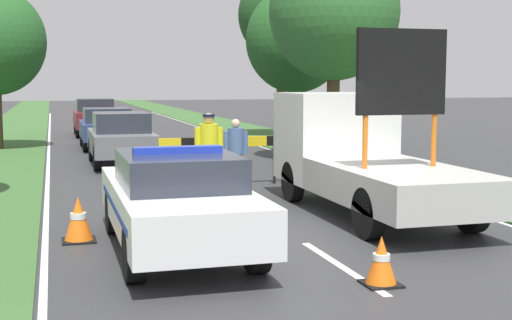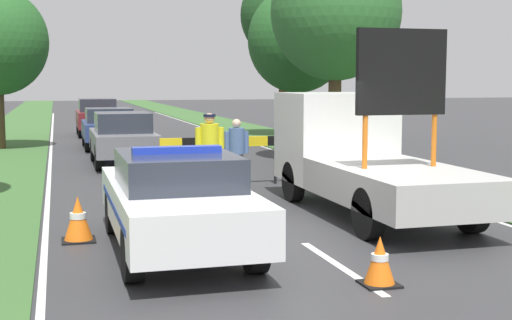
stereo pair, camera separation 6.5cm
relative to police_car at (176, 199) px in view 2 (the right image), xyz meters
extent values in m
plane|color=#333335|center=(1.99, 0.53, -0.78)|extent=(160.00, 160.00, 0.00)
cube|color=silver|center=(1.99, -1.49, -0.77)|extent=(0.12, 2.85, 0.01)
cube|color=silver|center=(1.99, 4.68, -0.77)|extent=(0.12, 2.85, 0.01)
cube|color=silver|center=(1.99, 10.85, -0.77)|extent=(0.12, 2.85, 0.01)
cube|color=silver|center=(1.99, 17.01, -0.77)|extent=(0.12, 2.85, 0.01)
cube|color=silver|center=(1.99, 23.18, -0.77)|extent=(0.12, 2.85, 0.01)
cube|color=silver|center=(1.99, 29.35, -0.77)|extent=(0.12, 2.85, 0.01)
cube|color=silver|center=(1.99, 35.51, -0.77)|extent=(0.12, 2.85, 0.01)
cube|color=silver|center=(1.99, 41.68, -0.77)|extent=(0.12, 2.85, 0.01)
cube|color=silver|center=(-1.89, 15.49, -0.77)|extent=(0.10, 61.47, 0.01)
cube|color=silver|center=(5.86, 15.49, -0.77)|extent=(0.10, 61.47, 0.01)
cube|color=#38602D|center=(-3.57, 20.53, -0.76)|extent=(3.17, 120.00, 0.03)
cube|color=#38602D|center=(7.55, 20.53, -0.76)|extent=(3.17, 120.00, 0.03)
cube|color=white|center=(0.00, 0.02, -0.09)|extent=(1.83, 4.84, 0.63)
cube|color=#282D38|center=(0.00, -0.12, 0.45)|extent=(1.61, 2.23, 0.47)
cylinder|color=black|center=(-0.79, 1.52, -0.41)|extent=(0.24, 0.74, 0.74)
cylinder|color=black|center=(0.79, 1.52, -0.41)|extent=(0.24, 0.74, 0.74)
cylinder|color=black|center=(-0.79, -1.48, -0.41)|extent=(0.24, 0.74, 0.74)
cylinder|color=black|center=(0.79, -1.48, -0.41)|extent=(0.24, 0.74, 0.74)
cube|color=#1E38C6|center=(0.00, -0.12, 0.74)|extent=(1.28, 0.24, 0.10)
cube|color=#193399|center=(0.00, 0.02, -0.06)|extent=(1.84, 3.97, 0.10)
cube|color=black|center=(0.00, 2.48, -0.16)|extent=(1.00, 0.08, 0.38)
cube|color=white|center=(3.97, 3.65, 0.56)|extent=(2.09, 1.92, 1.83)
cube|color=#232833|center=(3.97, 4.59, 0.89)|extent=(1.78, 0.04, 0.81)
cube|color=#B2B2AD|center=(3.97, 0.72, -0.05)|extent=(2.09, 3.93, 0.61)
cylinder|color=#D16619|center=(3.33, 0.72, 0.70)|extent=(0.09, 0.09, 0.90)
cylinder|color=#D16619|center=(4.62, 0.72, 0.70)|extent=(0.09, 0.09, 0.90)
cube|color=black|center=(3.97, 0.72, 1.87)|extent=(1.62, 0.12, 1.45)
cylinder|color=black|center=(3.05, 3.65, -0.36)|extent=(0.24, 0.83, 0.83)
cylinder|color=black|center=(4.90, 3.65, -0.36)|extent=(0.24, 0.83, 0.83)
cylinder|color=black|center=(3.05, -0.06, -0.36)|extent=(0.24, 0.83, 0.83)
cylinder|color=black|center=(4.90, -0.06, -0.36)|extent=(0.24, 0.83, 0.83)
cylinder|color=black|center=(0.94, 6.19, -0.31)|extent=(0.07, 0.07, 0.93)
cylinder|color=black|center=(3.45, 6.19, -0.31)|extent=(0.07, 0.07, 0.93)
cube|color=yellow|center=(0.89, 6.19, 0.28)|extent=(0.52, 0.08, 0.23)
cube|color=black|center=(1.41, 6.19, 0.28)|extent=(0.52, 0.08, 0.23)
cube|color=yellow|center=(1.93, 6.19, 0.28)|extent=(0.52, 0.08, 0.23)
cube|color=black|center=(2.46, 6.19, 0.28)|extent=(0.52, 0.08, 0.23)
cube|color=yellow|center=(2.98, 6.19, 0.28)|extent=(0.52, 0.08, 0.23)
cube|color=black|center=(3.50, 6.19, 0.28)|extent=(0.52, 0.08, 0.23)
cylinder|color=#191E38|center=(1.48, 5.02, -0.33)|extent=(0.17, 0.17, 0.89)
cylinder|color=#191E38|center=(1.66, 5.02, -0.33)|extent=(0.17, 0.17, 0.89)
cylinder|color=yellow|center=(1.57, 5.02, 0.45)|extent=(0.41, 0.41, 0.67)
cylinder|color=yellow|center=(1.31, 5.02, 0.42)|extent=(0.13, 0.13, 0.57)
cylinder|color=yellow|center=(1.83, 5.02, 0.42)|extent=(0.13, 0.13, 0.57)
sphere|color=tan|center=(1.57, 5.02, 0.90)|extent=(0.23, 0.23, 0.23)
cylinder|color=#141933|center=(1.57, 5.02, 0.97)|extent=(0.27, 0.27, 0.06)
cylinder|color=brown|center=(2.27, 5.72, -0.37)|extent=(0.15, 0.15, 0.81)
cylinder|color=brown|center=(2.44, 5.72, -0.37)|extent=(0.15, 0.15, 0.81)
cylinder|color=#4C6B9E|center=(2.35, 5.72, 0.33)|extent=(0.37, 0.37, 0.60)
cylinder|color=#4C6B9E|center=(2.12, 5.72, 0.30)|extent=(0.12, 0.12, 0.51)
cylinder|color=#4C6B9E|center=(2.58, 5.72, 0.30)|extent=(0.12, 0.12, 0.51)
sphere|color=beige|center=(2.35, 5.72, 0.74)|extent=(0.21, 0.21, 0.21)
cube|color=black|center=(0.11, 5.52, -0.76)|extent=(0.49, 0.49, 0.03)
cone|color=orange|center=(0.11, 5.52, -0.42)|extent=(0.42, 0.42, 0.65)
cylinder|color=white|center=(0.11, 5.52, -0.39)|extent=(0.24, 0.24, 0.09)
cube|color=black|center=(2.11, -2.44, -0.76)|extent=(0.45, 0.45, 0.03)
cone|color=orange|center=(2.11, -2.44, -0.45)|extent=(0.38, 0.38, 0.59)
cylinder|color=white|center=(2.11, -2.44, -0.42)|extent=(0.21, 0.21, 0.08)
cube|color=black|center=(-1.38, 1.05, -0.76)|extent=(0.52, 0.52, 0.03)
cone|color=orange|center=(-1.38, 1.05, -0.40)|extent=(0.44, 0.44, 0.68)
cylinder|color=white|center=(-1.38, 1.05, -0.37)|extent=(0.25, 0.25, 0.10)
cube|color=black|center=(1.60, 2.33, -0.76)|extent=(0.41, 0.41, 0.03)
cone|color=orange|center=(1.60, 2.33, -0.47)|extent=(0.35, 0.35, 0.54)
cylinder|color=white|center=(1.60, 2.33, -0.45)|extent=(0.20, 0.20, 0.08)
cube|color=slate|center=(0.22, 11.14, -0.09)|extent=(1.76, 4.14, 0.62)
cube|color=#282D38|center=(0.22, 11.02, 0.50)|extent=(1.55, 1.91, 0.57)
cylinder|color=black|center=(-0.54, 12.43, -0.40)|extent=(0.24, 0.75, 0.75)
cylinder|color=black|center=(0.99, 12.43, -0.40)|extent=(0.24, 0.75, 0.75)
cylinder|color=black|center=(-0.54, 9.86, -0.40)|extent=(0.24, 0.75, 0.75)
cylinder|color=black|center=(0.99, 9.86, -0.40)|extent=(0.24, 0.75, 0.75)
cube|color=navy|center=(0.20, 16.65, -0.10)|extent=(1.86, 4.05, 0.60)
cube|color=#282D38|center=(0.20, 16.53, 0.46)|extent=(1.64, 1.86, 0.51)
cylinder|color=black|center=(-0.61, 17.90, -0.40)|extent=(0.24, 0.76, 0.76)
cylinder|color=black|center=(1.02, 17.90, -0.40)|extent=(0.24, 0.76, 0.76)
cylinder|color=black|center=(-0.61, 15.39, -0.40)|extent=(0.24, 0.76, 0.76)
cylinder|color=black|center=(1.02, 15.39, -0.40)|extent=(0.24, 0.76, 0.76)
cube|color=maroon|center=(0.14, 23.12, -0.03)|extent=(1.81, 4.19, 0.72)
cube|color=#282D38|center=(0.14, 23.00, 0.61)|extent=(1.59, 1.93, 0.58)
cylinder|color=black|center=(-0.64, 24.42, -0.39)|extent=(0.24, 0.76, 0.76)
cylinder|color=black|center=(0.93, 24.42, -0.39)|extent=(0.24, 0.76, 0.76)
cylinder|color=black|center=(-0.64, 21.83, -0.39)|extent=(0.24, 0.76, 0.76)
cylinder|color=black|center=(0.93, 21.83, -0.39)|extent=(0.24, 0.76, 0.76)
cylinder|color=#4C3823|center=(7.17, 15.40, 0.52)|extent=(0.39, 0.39, 2.60)
ellipsoid|color=#235623|center=(7.17, 15.40, 3.24)|extent=(3.78, 3.78, 3.96)
cylinder|color=#4C3823|center=(8.06, 19.95, 1.19)|extent=(0.39, 0.39, 3.94)
ellipsoid|color=#1E471E|center=(8.06, 19.95, 4.58)|extent=(3.77, 3.77, 3.96)
cylinder|color=#4C3823|center=(6.65, 10.34, 0.77)|extent=(0.40, 0.40, 3.09)
ellipsoid|color=#2D662D|center=(6.65, 10.34, 3.81)|extent=(3.98, 3.98, 4.18)
camera|label=1|loc=(-1.72, -10.24, 1.73)|focal=50.00mm
camera|label=2|loc=(-1.65, -10.25, 1.73)|focal=50.00mm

